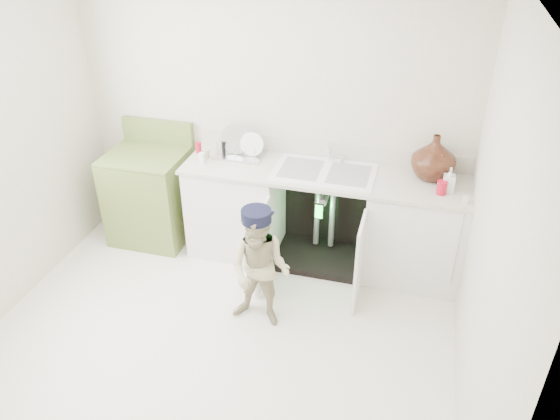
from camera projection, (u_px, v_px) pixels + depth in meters
The scene contains 5 objects.
ground at pixel (219, 337), 4.19m from camera, with size 3.50×3.50×0.00m, color silver.
room_shell at pixel (207, 196), 3.54m from camera, with size 6.00×5.50×1.26m.
counter_run at pixel (327, 214), 4.80m from camera, with size 2.44×1.02×1.27m.
avocado_stove at pixel (151, 194), 5.18m from camera, with size 0.70×0.65×1.09m.
repair_worker at pixel (260, 269), 4.09m from camera, with size 0.61×0.80×1.01m.
Camera 1 is at (1.27, -2.84, 3.00)m, focal length 35.00 mm.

